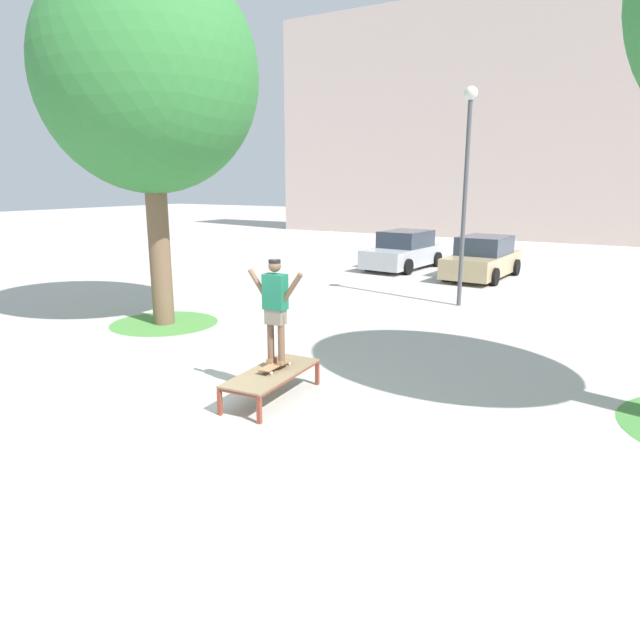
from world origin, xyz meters
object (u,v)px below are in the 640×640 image
at_px(tree_near_left, 148,76).
at_px(skate_box, 272,374).
at_px(car_silver, 404,251).
at_px(skateboard, 276,364).
at_px(car_tan, 483,259).
at_px(light_post, 467,166).
at_px(skater, 275,304).

bearing_deg(tree_near_left, skate_box, -27.59).
distance_m(skate_box, tree_near_left, 7.96).
xyz_separation_m(skate_box, car_silver, (-3.81, 14.33, 0.28)).
bearing_deg(tree_near_left, car_silver, 82.86).
bearing_deg(skateboard, car_silver, 105.00).
height_order(skateboard, car_tan, car_tan).
xyz_separation_m(skate_box, car_tan, (-0.47, 13.65, 0.28)).
bearing_deg(light_post, skateboard, -92.24).
distance_m(skate_box, car_silver, 14.83).
xyz_separation_m(skateboard, light_post, (0.33, 8.42, 3.29)).
xyz_separation_m(skater, car_tan, (-0.46, 13.50, -0.84)).
bearing_deg(skater, skateboard, -86.78).
relative_size(skateboard, car_tan, 0.19).
bearing_deg(car_tan, car_silver, 168.47).
bearing_deg(car_silver, light_post, -54.35).
height_order(skater, tree_near_left, tree_near_left).
relative_size(skate_box, car_silver, 0.45).
relative_size(car_tan, light_post, 0.73).
height_order(skate_box, car_tan, car_tan).
bearing_deg(car_silver, skate_box, -75.11).
relative_size(skate_box, skater, 1.15).
height_order(skate_box, tree_near_left, tree_near_left).
bearing_deg(tree_near_left, car_tan, 66.27).
distance_m(car_tan, light_post, 6.02).
height_order(skateboard, car_silver, car_silver).
height_order(skate_box, light_post, light_post).
bearing_deg(skater, car_silver, 105.00).
distance_m(skater, tree_near_left, 7.19).
bearing_deg(skater, car_tan, 91.94).
distance_m(tree_near_left, car_silver, 12.71).
distance_m(skateboard, car_tan, 13.51).
distance_m(car_silver, light_post, 7.75).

